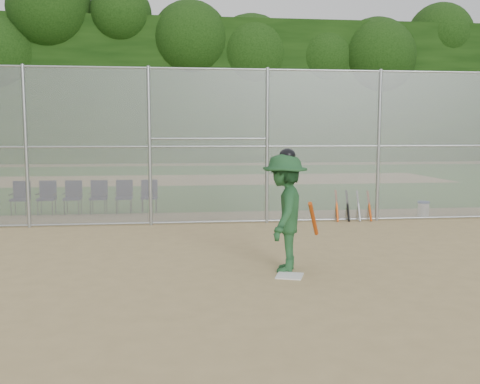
{
  "coord_description": "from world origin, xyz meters",
  "views": [
    {
      "loc": [
        -1.32,
        -8.67,
        2.36
      ],
      "look_at": [
        0.0,
        2.5,
        1.1
      ],
      "focal_mm": 40.0,
      "sensor_mm": 36.0,
      "label": 1
    }
  ],
  "objects": [
    {
      "name": "chair_1",
      "position": [
        -5.06,
        7.09,
        0.48
      ],
      "size": [
        0.54,
        0.52,
        0.96
      ],
      "primitive_type": null,
      "color": "#0E1035",
      "rests_on": "ground"
    },
    {
      "name": "chair_5",
      "position": [
        -2.15,
        7.09,
        0.48
      ],
      "size": [
        0.54,
        0.52,
        0.96
      ],
      "primitive_type": null,
      "color": "#0E1035",
      "rests_on": "ground"
    },
    {
      "name": "water_cooler",
      "position": [
        5.59,
        5.57,
        0.21
      ],
      "size": [
        0.33,
        0.33,
        0.42
      ],
      "color": "white",
      "rests_on": "ground"
    },
    {
      "name": "backstop_fence",
      "position": [
        0.0,
        5.0,
        2.07
      ],
      "size": [
        16.09,
        0.09,
        4.0
      ],
      "color": "gray",
      "rests_on": "ground"
    },
    {
      "name": "chair_0",
      "position": [
        -5.79,
        7.09,
        0.48
      ],
      "size": [
        0.54,
        0.52,
        0.96
      ],
      "primitive_type": null,
      "color": "#0E1035",
      "rests_on": "ground"
    },
    {
      "name": "spare_bats",
      "position": [
        3.34,
        5.0,
        0.41
      ],
      "size": [
        0.96,
        0.41,
        0.83
      ],
      "color": "#D84C14",
      "rests_on": "ground"
    },
    {
      "name": "chair_3",
      "position": [
        -3.6,
        7.09,
        0.48
      ],
      "size": [
        0.54,
        0.52,
        0.96
      ],
      "primitive_type": null,
      "color": "#0E1035",
      "rests_on": "ground"
    },
    {
      "name": "dirt_patch_far",
      "position": [
        0.0,
        18.0,
        0.01
      ],
      "size": [
        24.0,
        24.0,
        0.0
      ],
      "primitive_type": "plane",
      "color": "tan",
      "rests_on": "ground"
    },
    {
      "name": "chair_2",
      "position": [
        -4.33,
        7.09,
        0.48
      ],
      "size": [
        0.54,
        0.52,
        0.96
      ],
      "primitive_type": null,
      "color": "#0E1035",
      "rests_on": "ground"
    },
    {
      "name": "treeline",
      "position": [
        0.0,
        20.0,
        5.5
      ],
      "size": [
        81.0,
        60.0,
        11.0
      ],
      "color": "black",
      "rests_on": "ground"
    },
    {
      "name": "batter_at_plate",
      "position": [
        0.48,
        0.15,
        1.01
      ],
      "size": [
        1.13,
        1.47,
        2.09
      ],
      "color": "#1F4F28",
      "rests_on": "ground"
    },
    {
      "name": "home_plate",
      "position": [
        0.5,
        -0.25,
        0.01
      ],
      "size": [
        0.54,
        0.54,
        0.02
      ],
      "primitive_type": "cube",
      "rotation": [
        0.0,
        0.0,
        -0.35
      ],
      "color": "white",
      "rests_on": "ground"
    },
    {
      "name": "grass_strip",
      "position": [
        0.0,
        18.0,
        0.01
      ],
      "size": [
        100.0,
        100.0,
        0.0
      ],
      "primitive_type": "plane",
      "color": "#2D631D",
      "rests_on": "ground"
    },
    {
      "name": "chair_4",
      "position": [
        -2.87,
        7.09,
        0.48
      ],
      "size": [
        0.54,
        0.52,
        0.96
      ],
      "primitive_type": null,
      "color": "#0E1035",
      "rests_on": "ground"
    },
    {
      "name": "ground",
      "position": [
        0.0,
        0.0,
        0.0
      ],
      "size": [
        100.0,
        100.0,
        0.0
      ],
      "primitive_type": "plane",
      "color": "tan",
      "rests_on": "ground"
    }
  ]
}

